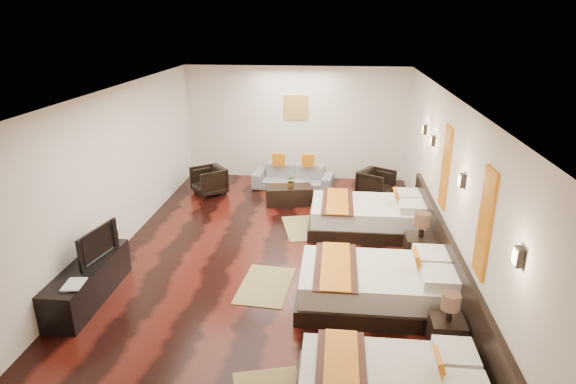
# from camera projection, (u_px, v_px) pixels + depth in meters

# --- Properties ---
(floor) EXTENTS (5.50, 9.50, 0.01)m
(floor) POSITION_uv_depth(u_px,v_px,m) (271.00, 265.00, 8.11)
(floor) COLOR black
(floor) RESTS_ON ground
(ceiling) EXTENTS (5.50, 9.50, 0.01)m
(ceiling) POSITION_uv_depth(u_px,v_px,m) (269.00, 96.00, 7.15)
(ceiling) COLOR white
(ceiling) RESTS_ON floor
(back_wall) EXTENTS (5.50, 0.01, 2.80)m
(back_wall) POSITION_uv_depth(u_px,v_px,m) (296.00, 123.00, 12.07)
(back_wall) COLOR silver
(back_wall) RESTS_ON floor
(left_wall) EXTENTS (0.01, 9.50, 2.80)m
(left_wall) POSITION_uv_depth(u_px,v_px,m) (103.00, 180.00, 7.89)
(left_wall) COLOR silver
(left_wall) RESTS_ON floor
(right_wall) EXTENTS (0.01, 9.50, 2.80)m
(right_wall) POSITION_uv_depth(u_px,v_px,m) (449.00, 192.00, 7.37)
(right_wall) COLOR silver
(right_wall) RESTS_ON floor
(headboard_panel) EXTENTS (0.08, 6.60, 0.90)m
(headboard_panel) POSITION_uv_depth(u_px,v_px,m) (450.00, 273.00, 6.95)
(headboard_panel) COLOR black
(headboard_panel) RESTS_ON floor
(bed_mid) EXTENTS (2.28, 1.43, 0.87)m
(bed_mid) POSITION_uv_depth(u_px,v_px,m) (379.00, 286.00, 6.91)
(bed_mid) COLOR black
(bed_mid) RESTS_ON floor
(bed_far) EXTENTS (2.24, 1.41, 0.86)m
(bed_far) POSITION_uv_depth(u_px,v_px,m) (369.00, 216.00, 9.33)
(bed_far) COLOR black
(bed_far) RESTS_ON floor
(nightstand_a) EXTENTS (0.41, 0.41, 0.81)m
(nightstand_a) POSITION_uv_depth(u_px,v_px,m) (447.00, 332.00, 5.92)
(nightstand_a) COLOR black
(nightstand_a) RESTS_ON floor
(nightstand_b) EXTENTS (0.48, 0.48, 0.95)m
(nightstand_b) POSITION_uv_depth(u_px,v_px,m) (420.00, 248.00, 7.97)
(nightstand_b) COLOR black
(nightstand_b) RESTS_ON floor
(jute_mat_mid) EXTENTS (0.85, 1.26, 0.01)m
(jute_mat_mid) POSITION_uv_depth(u_px,v_px,m) (266.00, 285.00, 7.48)
(jute_mat_mid) COLOR olive
(jute_mat_mid) RESTS_ON floor
(jute_mat_far) EXTENTS (1.02, 1.35, 0.01)m
(jute_mat_far) POSITION_uv_depth(u_px,v_px,m) (304.00, 228.00, 9.51)
(jute_mat_far) COLOR olive
(jute_mat_far) RESTS_ON floor
(tv_console) EXTENTS (0.50, 1.80, 0.55)m
(tv_console) POSITION_uv_depth(u_px,v_px,m) (88.00, 282.00, 7.05)
(tv_console) COLOR black
(tv_console) RESTS_ON floor
(tv) EXTENTS (0.27, 0.87, 0.50)m
(tv) POSITION_uv_depth(u_px,v_px,m) (93.00, 244.00, 7.05)
(tv) COLOR black
(tv) RESTS_ON tv_console
(book) EXTENTS (0.29, 0.37, 0.03)m
(book) POSITION_uv_depth(u_px,v_px,m) (64.00, 285.00, 6.42)
(book) COLOR black
(book) RESTS_ON tv_console
(figurine) EXTENTS (0.37, 0.37, 0.35)m
(figurine) POSITION_uv_depth(u_px,v_px,m) (107.00, 233.00, 7.59)
(figurine) COLOR brown
(figurine) RESTS_ON tv_console
(sofa) EXTENTS (1.96, 0.92, 0.55)m
(sofa) POSITION_uv_depth(u_px,v_px,m) (293.00, 177.00, 11.64)
(sofa) COLOR gray
(sofa) RESTS_ON floor
(armchair_left) EXTENTS (0.98, 0.97, 0.64)m
(armchair_left) POSITION_uv_depth(u_px,v_px,m) (209.00, 181.00, 11.25)
(armchair_left) COLOR black
(armchair_left) RESTS_ON floor
(armchair_right) EXTENTS (0.96, 0.96, 0.64)m
(armchair_right) POSITION_uv_depth(u_px,v_px,m) (376.00, 184.00, 11.03)
(armchair_right) COLOR black
(armchair_right) RESTS_ON floor
(coffee_table) EXTENTS (1.08, 0.68, 0.40)m
(coffee_table) POSITION_uv_depth(u_px,v_px,m) (289.00, 195.00, 10.69)
(coffee_table) COLOR black
(coffee_table) RESTS_ON floor
(table_plant) EXTENTS (0.26, 0.22, 0.27)m
(table_plant) POSITION_uv_depth(u_px,v_px,m) (291.00, 181.00, 10.55)
(table_plant) COLOR #255F1F
(table_plant) RESTS_ON coffee_table
(orange_panel_a) EXTENTS (0.04, 0.40, 1.30)m
(orange_panel_a) POSITION_uv_depth(u_px,v_px,m) (485.00, 224.00, 5.49)
(orange_panel_a) COLOR #D86014
(orange_panel_a) RESTS_ON right_wall
(orange_panel_b) EXTENTS (0.04, 0.40, 1.30)m
(orange_panel_b) POSITION_uv_depth(u_px,v_px,m) (446.00, 167.00, 7.55)
(orange_panel_b) COLOR #D86014
(orange_panel_b) RESTS_ON right_wall
(sconce_near) EXTENTS (0.07, 0.12, 0.18)m
(sconce_near) POSITION_uv_depth(u_px,v_px,m) (518.00, 257.00, 4.41)
(sconce_near) COLOR black
(sconce_near) RESTS_ON right_wall
(sconce_mid) EXTENTS (0.07, 0.12, 0.18)m
(sconce_mid) POSITION_uv_depth(u_px,v_px,m) (462.00, 180.00, 6.47)
(sconce_mid) COLOR black
(sconce_mid) RESTS_ON right_wall
(sconce_far) EXTENTS (0.07, 0.12, 0.18)m
(sconce_far) POSITION_uv_depth(u_px,v_px,m) (432.00, 141.00, 8.53)
(sconce_far) COLOR black
(sconce_far) RESTS_ON right_wall
(sconce_lounge) EXTENTS (0.07, 0.12, 0.18)m
(sconce_lounge) POSITION_uv_depth(u_px,v_px,m) (424.00, 130.00, 9.37)
(sconce_lounge) COLOR black
(sconce_lounge) RESTS_ON right_wall
(gold_artwork) EXTENTS (0.60, 0.04, 0.60)m
(gold_artwork) POSITION_uv_depth(u_px,v_px,m) (296.00, 108.00, 11.92)
(gold_artwork) COLOR #AD873F
(gold_artwork) RESTS_ON back_wall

